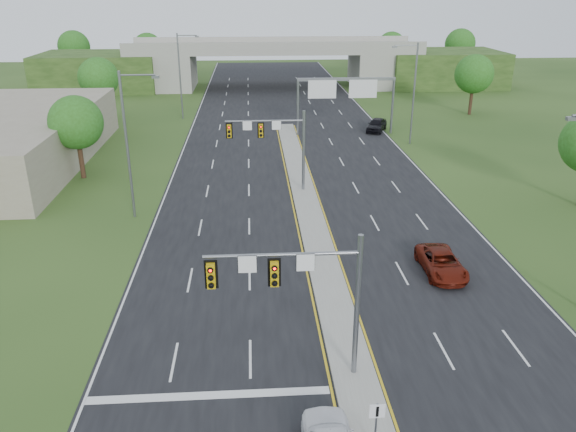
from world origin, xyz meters
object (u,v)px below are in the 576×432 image
Objects in this scene: signal_mast_far at (277,138)px; sign_gantry at (345,90)px; signal_mast_near at (306,286)px; car_far_a at (441,263)px; keep_right_sign at (377,419)px; overpass at (274,66)px; car_far_c at (377,125)px.

signal_mast_far is 0.60× the size of sign_gantry.
sign_gantry is (8.95, 19.99, 0.51)m from signal_mast_far.
signal_mast_near is 0.60× the size of sign_gantry.
signal_mast_near reaches higher than car_far_a.
sign_gantry reaches higher than car_far_a.
keep_right_sign is 50.04m from sign_gantry.
car_far_a is (7.10, 13.93, -0.82)m from keep_right_sign.
signal_mast_far is at bearing 90.00° from signal_mast_near.
sign_gantry is at bearing 78.75° from signal_mast_near.
car_far_a is at bearing -58.91° from signal_mast_far.
sign_gantry is at bearing 65.89° from signal_mast_far.
overpass is 71.01m from car_far_a.
sign_gantry reaches higher than keep_right_sign.
car_far_c is (13.26, 21.24, -3.92)m from signal_mast_far.
signal_mast_far reaches higher than sign_gantry.
keep_right_sign is at bearing -90.00° from overpass.
sign_gantry is at bearing -79.21° from overpass.
car_far_a is (9.36, 9.47, -4.03)m from signal_mast_near.
overpass is (2.26, 55.07, -1.17)m from signal_mast_far.
car_far_c is (11.00, 50.69, -0.71)m from keep_right_sign.
keep_right_sign is 0.48× the size of car_far_c.
signal_mast_far is 25.34m from car_far_c.
sign_gantry is 0.14× the size of overpass.
keep_right_sign is at bearing -85.61° from signal_mast_far.
overpass is at bearing 100.79° from sign_gantry.
overpass reaches higher than car_far_a.
keep_right_sign is 0.03× the size of overpass.
keep_right_sign reaches higher than car_far_a.
signal_mast_far reaches higher than car_far_a.
overpass reaches higher than keep_right_sign.
overpass reaches higher than signal_mast_far.
signal_mast_far reaches higher than keep_right_sign.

